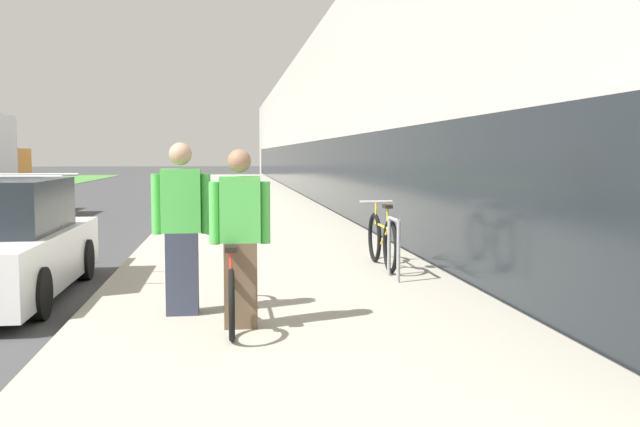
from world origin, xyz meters
The scene contains 8 objects.
sidewalk_slab centered at (6.07, 21.00, 0.08)m, with size 4.75×70.00×0.16m.
storefront_facade centered at (13.48, 29.00, 3.15)m, with size 10.01×70.00×6.32m.
tandem_bicycle centered at (5.36, 1.41, 0.52)m, with size 0.52×2.31×0.84m.
person_rider centered at (5.45, 1.12, 1.04)m, with size 0.59×0.23×1.75m.
person_bystander centered at (4.84, 1.78, 1.07)m, with size 0.62×0.24×1.82m.
bike_rack_hoop centered at (7.57, 3.59, 0.67)m, with size 0.05×0.60×0.84m.
cruiser_bike_nearest centered at (7.64, 4.60, 0.56)m, with size 0.52×1.89×0.98m.
parked_sedan_curbside centered at (2.44, 3.68, 0.69)m, with size 1.78×4.38×1.60m.
Camera 1 is at (5.33, -5.84, 1.85)m, focal length 40.00 mm.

